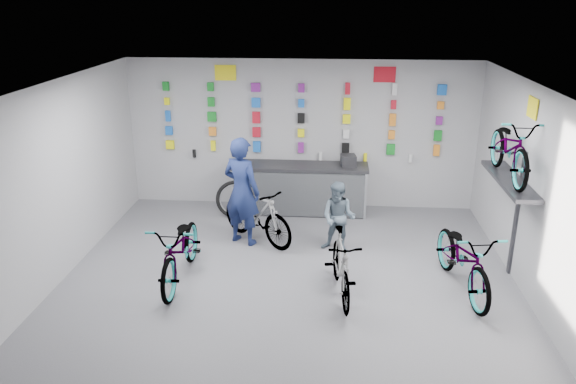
# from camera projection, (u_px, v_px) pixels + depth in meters

# --- Properties ---
(floor) EXTENTS (8.00, 8.00, 0.00)m
(floor) POSITION_uv_depth(u_px,v_px,m) (285.00, 303.00, 8.08)
(floor) COLOR #55545A
(floor) RESTS_ON ground
(ceiling) EXTENTS (8.00, 8.00, 0.00)m
(ceiling) POSITION_uv_depth(u_px,v_px,m) (284.00, 95.00, 7.07)
(ceiling) COLOR white
(ceiling) RESTS_ON wall_back
(wall_back) EXTENTS (7.00, 0.00, 7.00)m
(wall_back) POSITION_uv_depth(u_px,v_px,m) (301.00, 135.00, 11.32)
(wall_back) COLOR #ABABAE
(wall_back) RESTS_ON floor
(wall_left) EXTENTS (0.00, 8.00, 8.00)m
(wall_left) POSITION_uv_depth(u_px,v_px,m) (35.00, 198.00, 7.83)
(wall_left) COLOR #ABABAE
(wall_left) RESTS_ON floor
(wall_right) EXTENTS (0.00, 8.00, 8.00)m
(wall_right) POSITION_uv_depth(u_px,v_px,m) (551.00, 213.00, 7.31)
(wall_right) COLOR #ABABAE
(wall_right) RESTS_ON floor
(counter) EXTENTS (2.70, 0.66, 1.00)m
(counter) POSITION_uv_depth(u_px,v_px,m) (299.00, 189.00, 11.24)
(counter) COLOR black
(counter) RESTS_ON floor
(merch_wall) EXTENTS (5.57, 0.08, 1.57)m
(merch_wall) POSITION_uv_depth(u_px,v_px,m) (303.00, 122.00, 11.16)
(merch_wall) COLOR #FFFA0C
(merch_wall) RESTS_ON wall_back
(wall_bracket) EXTENTS (0.39, 1.90, 2.00)m
(wall_bracket) POSITION_uv_depth(u_px,v_px,m) (511.00, 185.00, 8.46)
(wall_bracket) COLOR #333338
(wall_bracket) RESTS_ON wall_right
(sign_left) EXTENTS (0.42, 0.02, 0.30)m
(sign_left) POSITION_uv_depth(u_px,v_px,m) (225.00, 73.00, 11.01)
(sign_left) COLOR yellow
(sign_left) RESTS_ON wall_back
(sign_right) EXTENTS (0.42, 0.02, 0.30)m
(sign_right) POSITION_uv_depth(u_px,v_px,m) (385.00, 74.00, 10.78)
(sign_right) COLOR red
(sign_right) RESTS_ON wall_back
(sign_side) EXTENTS (0.02, 0.40, 0.30)m
(sign_side) POSITION_uv_depth(u_px,v_px,m) (532.00, 108.00, 8.05)
(sign_side) COLOR yellow
(sign_side) RESTS_ON wall_right
(bike_left) EXTENTS (0.70, 1.98, 1.04)m
(bike_left) POSITION_uv_depth(u_px,v_px,m) (181.00, 249.00, 8.54)
(bike_left) COLOR gray
(bike_left) RESTS_ON floor
(bike_center) EXTENTS (0.66, 1.67, 0.98)m
(bike_center) POSITION_uv_depth(u_px,v_px,m) (341.00, 265.00, 8.11)
(bike_center) COLOR gray
(bike_center) RESTS_ON floor
(bike_right) EXTENTS (1.02, 2.10, 1.06)m
(bike_right) POSITION_uv_depth(u_px,v_px,m) (464.00, 258.00, 8.26)
(bike_right) COLOR gray
(bike_right) RESTS_ON floor
(bike_service) EXTENTS (1.63, 1.48, 1.03)m
(bike_service) POSITION_uv_depth(u_px,v_px,m) (257.00, 214.00, 9.90)
(bike_service) COLOR gray
(bike_service) RESTS_ON floor
(bike_wall) EXTENTS (0.63, 1.80, 0.95)m
(bike_wall) POSITION_uv_depth(u_px,v_px,m) (510.00, 148.00, 8.27)
(bike_wall) COLOR gray
(bike_wall) RESTS_ON wall_bracket
(clerk) EXTENTS (0.83, 0.72, 1.92)m
(clerk) POSITION_uv_depth(u_px,v_px,m) (242.00, 191.00, 9.72)
(clerk) COLOR navy
(clerk) RESTS_ON floor
(customer) EXTENTS (0.71, 0.63, 1.23)m
(customer) POSITION_uv_depth(u_px,v_px,m) (339.00, 217.00, 9.50)
(customer) COLOR slate
(customer) RESTS_ON floor
(spare_wheel) EXTENTS (0.76, 0.25, 0.75)m
(spare_wheel) POSITION_uv_depth(u_px,v_px,m) (235.00, 199.00, 11.02)
(spare_wheel) COLOR black
(spare_wheel) RESTS_ON floor
(register) EXTENTS (0.32, 0.34, 0.22)m
(register) POSITION_uv_depth(u_px,v_px,m) (348.00, 160.00, 10.96)
(register) COLOR black
(register) RESTS_ON counter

